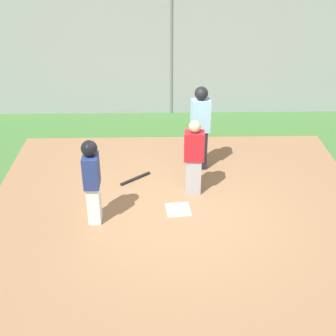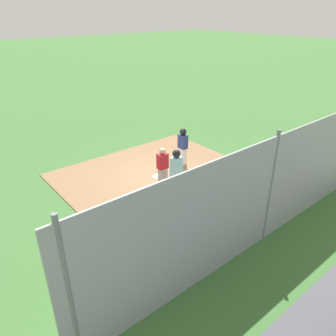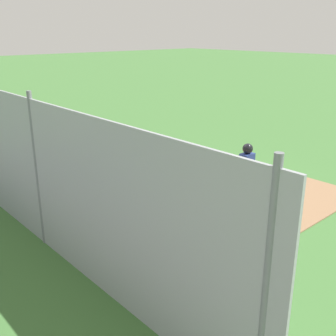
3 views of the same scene
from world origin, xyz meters
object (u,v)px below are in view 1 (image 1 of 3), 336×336
Objects in this scene: parked_car_blue at (241,51)px; parked_car_silver at (71,52)px; home_plate at (178,209)px; catcher at (194,157)px; parked_car_white at (5,53)px; baseball_bat at (135,178)px; umpire at (200,127)px; runner at (92,177)px.

parked_car_blue and parked_car_silver have the same top height.
parked_car_blue is (-2.56, -8.96, 0.57)m from home_plate.
parked_car_silver is (3.72, -8.31, -0.21)m from catcher.
parked_car_silver is at bearing 176.77° from parked_car_white.
catcher reaches higher than baseball_bat.
umpire is 8.31m from parked_car_silver.
home_plate is 1.96m from umpire.
runner reaches higher than parked_car_white.
runner reaches higher than catcher.
parked_car_blue is 8.22m from parked_car_white.
parked_car_silver is at bearing -69.17° from home_plate.
runner is at bearing 109.15° from parked_car_white.
umpire is (-0.51, -1.62, 0.97)m from home_plate.
baseball_bat is 9.12m from parked_car_white.
parked_car_white is (8.22, 0.09, 0.00)m from parked_car_blue.
runner is at bearing -117.77° from parked_car_blue.
runner reaches higher than baseball_bat.
umpire reaches higher than parked_car_white.
home_plate is 0.28× the size of runner.
umpire reaches higher than catcher.
catcher is 2.06m from runner.
catcher is 1.02m from umpire.
runner is at bearing -59.78° from catcher.
home_plate is 0.10× the size of parked_car_blue.
parked_car_white is at bearing -141.03° from catcher.
catcher is (-0.32, -0.64, 0.78)m from home_plate.
home_plate is at bearing 117.35° from parked_car_white.
home_plate is 1.05m from catcher.
umpire is 9.52m from parked_car_white.
catcher is 0.36× the size of parked_car_blue.
parked_car_white is (5.65, -8.87, 0.57)m from home_plate.
umpire is at bearing 125.22° from parked_car_white.
parked_car_blue is 1.01× the size of parked_car_silver.
catcher is at bearing -109.14° from parked_car_blue.
runner is (2.02, 1.92, -0.08)m from umpire.
umpire is 0.42× the size of parked_car_white.
umpire is at bearing 171.86° from catcher.
catcher reaches higher than parked_car_blue.
home_plate is at bearing -23.31° from catcher.
runner is at bearing -80.76° from parked_car_silver.
parked_car_blue is at bearing -105.96° from home_plate.
home_plate is 0.10× the size of parked_car_silver.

